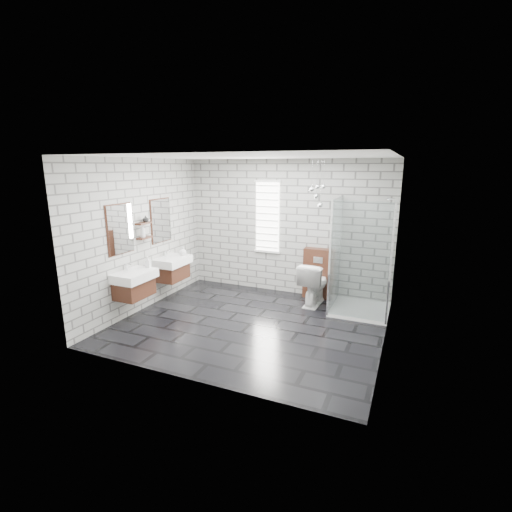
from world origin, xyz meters
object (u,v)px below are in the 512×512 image
Objects in this scene: vanity_left at (133,277)px; vanity_right at (171,262)px; cistern_panel at (319,274)px; toilet at (314,283)px; shower_enclosure at (355,286)px.

vanity_right is at bearing 90.00° from vanity_left.
cistern_panel is 1.23× the size of toilet.
toilet is at bearing 17.35° from vanity_right.
vanity_right is at bearing 20.29° from toilet.
shower_enclosure is at bearing 171.81° from toilet.
vanity_right reaches higher than cistern_panel.
vanity_left is 3.48m from cistern_panel.
shower_enclosure reaches higher than cistern_panel.
toilet is (0.00, -0.36, -0.09)m from cistern_panel.
vanity_right is 1.93× the size of toilet.
vanity_right is 0.77× the size of shower_enclosure.
vanity_left is 1.08m from vanity_right.
cistern_panel reaches higher than toilet.
vanity_left is 1.00× the size of vanity_right.
cistern_panel is 0.38m from toilet.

